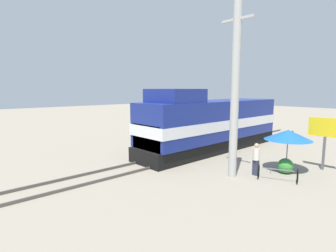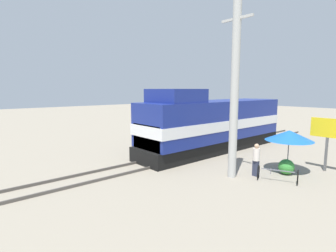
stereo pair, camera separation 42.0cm
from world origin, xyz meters
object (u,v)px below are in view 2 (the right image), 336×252
Objects in this scene: utility_pole at (235,89)px; person_bystander at (256,158)px; locomotive at (212,124)px; billboard_sign at (328,132)px; bicycle at (277,174)px; vendor_umbrella at (289,135)px.

utility_pole is 5.21× the size of person_bystander.
utility_pole is (4.69, -3.93, 2.63)m from locomotive.
billboard_sign is (7.56, 0.96, 0.24)m from locomotive.
bicycle is (-0.91, -3.79, -1.87)m from billboard_sign.
person_bystander is at bearing -113.10° from vendor_umbrella.
vendor_umbrella is at bearing 168.28° from bicycle.
billboard_sign reaches higher than person_bystander.
locomotive is 5.33× the size of vendor_umbrella.
locomotive is 1.48× the size of utility_pole.
locomotive is 6.71× the size of bicycle.
utility_pole reaches higher than bicycle.
utility_pole is 3.91m from person_bystander.
person_bystander is (0.75, 1.09, -3.68)m from utility_pole.
utility_pole is 4.24m from vendor_umbrella.
locomotive is 6.66m from utility_pole.
locomotive is at bearing 152.42° from person_bystander.
vendor_umbrella is 2.29m from billboard_sign.
person_bystander is (-0.82, -1.92, -1.14)m from vendor_umbrella.
locomotive is at bearing 140.04° from utility_pole.
billboard_sign reaches higher than vendor_umbrella.
locomotive is 7.41m from bicycle.
bicycle is (6.65, -2.83, -1.63)m from locomotive.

